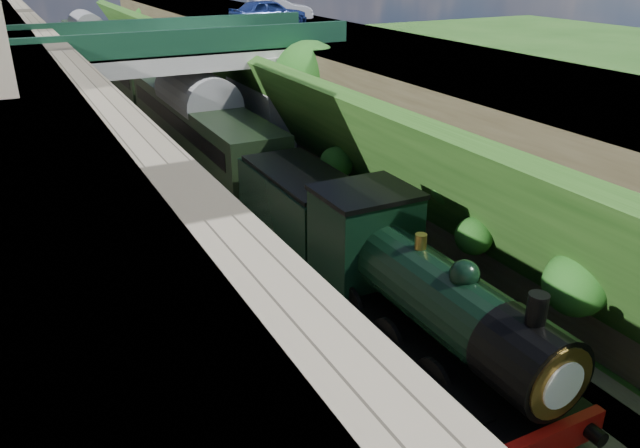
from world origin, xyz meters
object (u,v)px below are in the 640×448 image
Objects in this scene: road_bridge at (190,87)px; locomotive at (420,297)px; car_blue at (268,13)px; tender at (302,213)px; car_silver at (278,9)px; tree at (310,80)px.

locomotive is at bearing -89.27° from road_bridge.
car_blue reaches higher than tender.
car_blue is (6.60, 4.99, 3.00)m from road_bridge.
car_blue is at bearing 165.65° from car_silver.
car_blue reaches higher than tree.
tree is 10.43m from tender.
car_blue is at bearing 75.81° from locomotive.
tree is 12.58m from car_silver.
locomotive is (0.26, -20.12, -2.18)m from road_bridge.
road_bridge is 8.80m from car_blue.
locomotive is at bearing -177.10° from car_silver.
tree is at bearing -38.54° from road_bridge.
car_silver reaches higher than tree.
car_silver is 29.63m from locomotive.
tender is (-0.00, 7.36, -0.27)m from locomotive.
tree is at bearing 162.37° from car_blue.
tender is (-6.35, -17.75, -5.45)m from car_blue.
tree is 9.41m from car_blue.
locomotive is (-6.35, -25.11, -5.18)m from car_blue.
road_bridge is 3.32× the size of car_blue.
car_silver is at bearing -40.99° from car_blue.
locomotive is at bearing 158.54° from car_blue.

